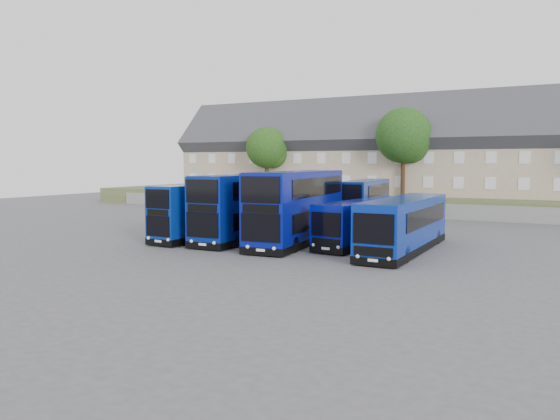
{
  "coord_description": "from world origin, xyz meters",
  "views": [
    {
      "loc": [
        17.73,
        -30.39,
        5.53
      ],
      "look_at": [
        -0.37,
        3.07,
        2.2
      ],
      "focal_mm": 35.0,
      "sensor_mm": 36.0,
      "label": 1
    }
  ],
  "objects_px": {
    "coach_east_a": "(365,223)",
    "dd_front_left": "(204,212)",
    "dd_front_mid": "(248,208)",
    "tree_west": "(268,149)",
    "tree_mid": "(405,138)"
  },
  "relations": [
    {
      "from": "coach_east_a",
      "to": "dd_front_left",
      "type": "bearing_deg",
      "value": -159.84
    },
    {
      "from": "dd_front_mid",
      "to": "tree_west",
      "type": "bearing_deg",
      "value": 114.1
    },
    {
      "from": "dd_front_left",
      "to": "tree_mid",
      "type": "bearing_deg",
      "value": 72.6
    },
    {
      "from": "coach_east_a",
      "to": "tree_west",
      "type": "xyz_separation_m",
      "value": [
        -19.19,
        20.46,
        5.59
      ]
    },
    {
      "from": "dd_front_mid",
      "to": "tree_west",
      "type": "height_order",
      "value": "tree_west"
    },
    {
      "from": "dd_front_left",
      "to": "dd_front_mid",
      "type": "bearing_deg",
      "value": 21.0
    },
    {
      "from": "dd_front_left",
      "to": "dd_front_mid",
      "type": "relative_size",
      "value": 0.85
    },
    {
      "from": "dd_front_left",
      "to": "tree_mid",
      "type": "distance_m",
      "value": 25.93
    },
    {
      "from": "coach_east_a",
      "to": "dd_front_mid",
      "type": "bearing_deg",
      "value": -161.89
    },
    {
      "from": "dd_front_left",
      "to": "coach_east_a",
      "type": "bearing_deg",
      "value": 15.73
    },
    {
      "from": "dd_front_mid",
      "to": "tree_west",
      "type": "relative_size",
      "value": 1.53
    },
    {
      "from": "coach_east_a",
      "to": "tree_mid",
      "type": "relative_size",
      "value": 1.21
    },
    {
      "from": "dd_front_left",
      "to": "tree_west",
      "type": "height_order",
      "value": "tree_west"
    },
    {
      "from": "dd_front_mid",
      "to": "coach_east_a",
      "type": "height_order",
      "value": "dd_front_mid"
    },
    {
      "from": "dd_front_left",
      "to": "dd_front_mid",
      "type": "xyz_separation_m",
      "value": [
        3.08,
        1.1,
        0.35
      ]
    }
  ]
}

